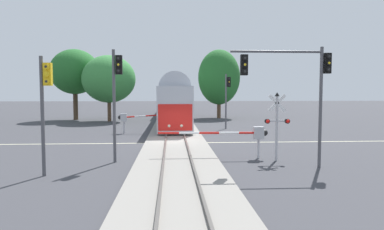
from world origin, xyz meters
TOP-DOWN VIEW (x-y plane):
  - ground_plane at (0.00, 0.00)m, footprint 220.00×220.00m
  - road_centre_stripe at (0.00, 0.00)m, footprint 44.00×0.20m
  - railway_track at (0.00, 0.00)m, footprint 4.40×80.00m
  - commuter_train at (0.00, 21.94)m, footprint 3.04×41.85m
  - crossing_gate_near at (3.87, -6.13)m, footprint 6.20×0.40m
  - crossing_signal_mast at (5.41, -6.88)m, footprint 1.36×0.44m
  - crossing_gate_far at (-4.02, 6.13)m, footprint 5.50×0.40m
  - traffic_signal_median at (-3.20, -6.79)m, footprint 0.53×0.38m
  - traffic_signal_near_right at (5.79, -8.61)m, footprint 4.97×0.38m
  - traffic_signal_far_side at (5.32, 9.36)m, footprint 0.53×0.38m
  - traffic_signal_near_left at (-5.87, -9.66)m, footprint 0.53×0.38m
  - oak_behind_train at (-8.15, 19.08)m, footprint 6.66×6.66m
  - pine_left_background at (-13.04, 21.64)m, footprint 6.40×6.40m
  - elm_centre_background at (6.44, 23.65)m, footprint 5.91×5.91m

SIDE VIEW (x-z plane):
  - ground_plane at x=0.00m, z-range 0.00..0.00m
  - road_centre_stripe at x=0.00m, z-range 0.00..0.01m
  - railway_track at x=0.00m, z-range -0.06..0.26m
  - crossing_gate_near at x=3.87m, z-range 0.49..2.29m
  - crossing_gate_far at x=-4.02m, z-range 0.52..2.33m
  - crossing_signal_mast at x=5.41m, z-range 0.42..4.16m
  - commuter_train at x=0.00m, z-range 0.21..5.37m
  - traffic_signal_near_left at x=-5.87m, z-range 0.91..6.25m
  - traffic_signal_far_side at x=5.32m, z-range 0.94..6.46m
  - traffic_signal_median at x=-3.20m, z-range 1.00..6.98m
  - traffic_signal_near_right at x=5.79m, z-range 1.53..7.49m
  - oak_behind_train at x=-8.15m, z-range 1.17..9.48m
  - elm_centre_background at x=6.44m, z-range 0.94..10.61m
  - pine_left_background at x=-13.04m, z-range 1.68..11.01m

